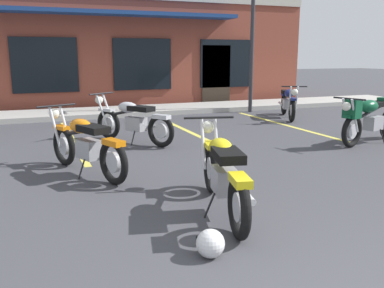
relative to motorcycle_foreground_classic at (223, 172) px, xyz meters
The scene contains 11 objects.
ground_plane 1.02m from the motorcycle_foreground_classic, 80.36° to the left, with size 80.00×80.00×0.00m, color #3D3D42.
sidewalk_kerb 8.54m from the motorcycle_foreground_classic, 88.98° to the left, with size 22.00×1.80×0.14m, color #A8A59E.
brick_storefront_building 12.82m from the motorcycle_foreground_classic, 89.31° to the left, with size 15.57×6.67×3.84m.
painted_stall_lines 4.96m from the motorcycle_foreground_classic, 88.24° to the left, with size 8.05×4.80×0.01m.
motorcycle_foreground_classic is the anchor object (origin of this frame).
motorcycle_black_cruiser 4.15m from the motorcycle_foreground_classic, 90.57° to the left, with size 1.39×1.84×0.98m.
motorcycle_silver_naked 4.96m from the motorcycle_foreground_classic, 28.14° to the left, with size 2.05×0.97×0.98m.
motorcycle_blue_standard 2.48m from the motorcycle_foreground_classic, 120.00° to the left, with size 1.09×2.00×0.98m.
motorcycle_green_cafe_racer 7.61m from the motorcycle_foreground_classic, 50.43° to the left, with size 1.18×1.96×0.98m.
helmet_on_pavement 1.19m from the motorcycle_foreground_classic, 120.89° to the right, with size 0.26×0.26×0.26m.
parking_lot_lamp_post 9.06m from the motorcycle_foreground_classic, 58.33° to the left, with size 0.24×0.76×5.09m.
Camera 1 is at (-2.16, -1.37, 1.77)m, focal length 39.29 mm.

